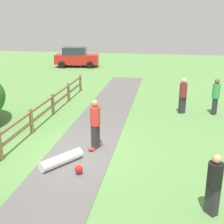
{
  "coord_description": "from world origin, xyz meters",
  "views": [
    {
      "loc": [
        2.91,
        -10.0,
        4.9
      ],
      "look_at": [
        0.83,
        1.8,
        1.0
      ],
      "focal_mm": 47.99,
      "sensor_mm": 36.0,
      "label": 1
    }
  ],
  "objects_px": {
    "bystander_black": "(214,182)",
    "parked_car_red": "(76,57)",
    "bystander_green": "(216,95)",
    "skater_fallen": "(63,160)",
    "skater_riding": "(95,122)",
    "bystander_maroon": "(183,94)"
  },
  "relations": [
    {
      "from": "skater_fallen",
      "to": "bystander_green",
      "type": "distance_m",
      "value": 8.94
    },
    {
      "from": "skater_riding",
      "to": "bystander_black",
      "type": "height_order",
      "value": "skater_riding"
    },
    {
      "from": "bystander_maroon",
      "to": "bystander_green",
      "type": "height_order",
      "value": "same"
    },
    {
      "from": "skater_fallen",
      "to": "parked_car_red",
      "type": "height_order",
      "value": "parked_car_red"
    },
    {
      "from": "skater_fallen",
      "to": "bystander_maroon",
      "type": "height_order",
      "value": "bystander_maroon"
    },
    {
      "from": "skater_fallen",
      "to": "bystander_maroon",
      "type": "relative_size",
      "value": 0.83
    },
    {
      "from": "bystander_green",
      "to": "parked_car_red",
      "type": "distance_m",
      "value": 17.26
    },
    {
      "from": "bystander_maroon",
      "to": "parked_car_red",
      "type": "xyz_separation_m",
      "value": [
        -9.6,
        13.19,
        -0.08
      ]
    },
    {
      "from": "skater_riding",
      "to": "skater_fallen",
      "type": "distance_m",
      "value": 1.96
    },
    {
      "from": "skater_riding",
      "to": "bystander_black",
      "type": "bearing_deg",
      "value": -41.18
    },
    {
      "from": "bystander_black",
      "to": "bystander_green",
      "type": "height_order",
      "value": "bystander_green"
    },
    {
      "from": "bystander_black",
      "to": "skater_riding",
      "type": "bearing_deg",
      "value": 138.82
    },
    {
      "from": "skater_riding",
      "to": "bystander_green",
      "type": "height_order",
      "value": "skater_riding"
    },
    {
      "from": "skater_fallen",
      "to": "bystander_black",
      "type": "relative_size",
      "value": 0.91
    },
    {
      "from": "skater_fallen",
      "to": "bystander_green",
      "type": "xyz_separation_m",
      "value": [
        5.87,
        6.69,
        0.84
      ]
    },
    {
      "from": "skater_riding",
      "to": "bystander_green",
      "type": "bearing_deg",
      "value": 45.32
    },
    {
      "from": "parked_car_red",
      "to": "bystander_maroon",
      "type": "bearing_deg",
      "value": -53.97
    },
    {
      "from": "bystander_green",
      "to": "parked_car_red",
      "type": "xyz_separation_m",
      "value": [
        -11.23,
        13.1,
        -0.08
      ]
    },
    {
      "from": "bystander_black",
      "to": "bystander_maroon",
      "type": "bearing_deg",
      "value": 92.54
    },
    {
      "from": "bystander_black",
      "to": "parked_car_red",
      "type": "height_order",
      "value": "parked_car_red"
    },
    {
      "from": "skater_riding",
      "to": "bystander_black",
      "type": "xyz_separation_m",
      "value": [
        3.82,
        -3.35,
        -0.17
      ]
    },
    {
      "from": "skater_riding",
      "to": "skater_fallen",
      "type": "xyz_separation_m",
      "value": [
        -0.79,
        -1.55,
        -0.9
      ]
    }
  ]
}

